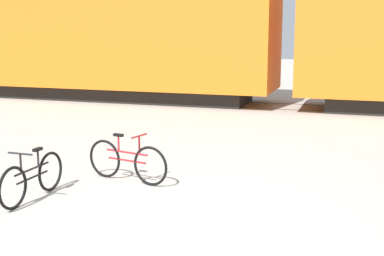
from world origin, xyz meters
The scene contains 6 objects.
ground_plane centered at (0.00, 0.00, 0.00)m, with size 80.00×80.00×0.00m, color #A8A399.
freight_train centered at (0.00, 12.09, 2.96)m, with size 54.21×3.15×5.66m.
rail_near centered at (0.00, 11.37, 0.01)m, with size 66.21×0.07×0.01m, color #4C4238.
rail_far centered at (0.00, 12.81, 0.01)m, with size 66.21×0.07×0.01m, color #4C4238.
bicycle_maroon centered at (-1.55, 1.63, 0.39)m, with size 1.80×0.53×0.93m.
bicycle_black centered at (-2.63, 0.15, 0.38)m, with size 0.46×1.77×0.89m.
Camera 1 is at (2.61, -7.35, 2.93)m, focal length 50.00 mm.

